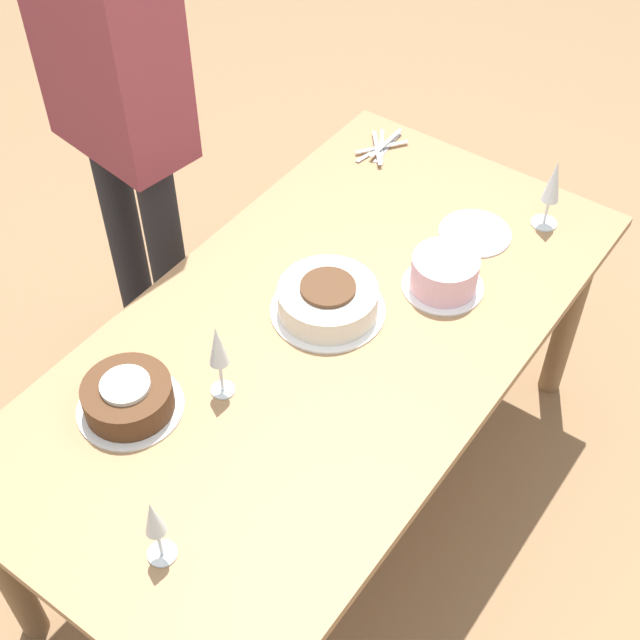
% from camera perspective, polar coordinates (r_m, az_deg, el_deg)
% --- Properties ---
extents(ground_plane, '(12.00, 12.00, 0.00)m').
position_cam_1_polar(ground_plane, '(2.76, 0.00, -11.02)').
color(ground_plane, '#8E6B47').
extents(dining_table, '(1.74, 0.90, 0.72)m').
position_cam_1_polar(dining_table, '(2.25, 0.00, -2.53)').
color(dining_table, '#9E754C').
rests_on(dining_table, ground_plane).
extents(cake_center_white, '(0.29, 0.29, 0.09)m').
position_cam_1_polar(cake_center_white, '(2.21, 0.51, 1.30)').
color(cake_center_white, white).
rests_on(cake_center_white, dining_table).
extents(cake_front_chocolate, '(0.24, 0.24, 0.09)m').
position_cam_1_polar(cake_front_chocolate, '(2.05, -12.18, -4.87)').
color(cake_front_chocolate, white).
rests_on(cake_front_chocolate, dining_table).
extents(cake_back_decorated, '(0.21, 0.21, 0.10)m').
position_cam_1_polar(cake_back_decorated, '(2.28, 7.96, 2.96)').
color(cake_back_decorated, white).
rests_on(cake_back_decorated, dining_table).
extents(wine_glass_near, '(0.06, 0.06, 0.19)m').
position_cam_1_polar(wine_glass_near, '(1.75, -10.58, -12.58)').
color(wine_glass_near, silver).
rests_on(wine_glass_near, dining_table).
extents(wine_glass_far, '(0.06, 0.06, 0.22)m').
position_cam_1_polar(wine_glass_far, '(1.97, -6.56, -1.85)').
color(wine_glass_far, silver).
rests_on(wine_glass_far, dining_table).
extents(wine_glass_extra, '(0.07, 0.07, 0.21)m').
position_cam_1_polar(wine_glass_extra, '(2.47, 14.68, 8.38)').
color(wine_glass_extra, silver).
rests_on(wine_glass_extra, dining_table).
extents(dessert_plate_left, '(0.20, 0.20, 0.01)m').
position_cam_1_polar(dessert_plate_left, '(2.48, 9.88, 5.49)').
color(dessert_plate_left, silver).
rests_on(dessert_plate_left, dining_table).
extents(fork_pile, '(0.20, 0.12, 0.02)m').
position_cam_1_polar(fork_pile, '(2.75, 3.97, 11.00)').
color(fork_pile, silver).
rests_on(fork_pile, dining_table).
extents(person_cutting, '(0.27, 0.43, 1.76)m').
position_cam_1_polar(person_cutting, '(2.48, -13.13, 14.99)').
color(person_cutting, '#232328').
rests_on(person_cutting, ground_plane).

